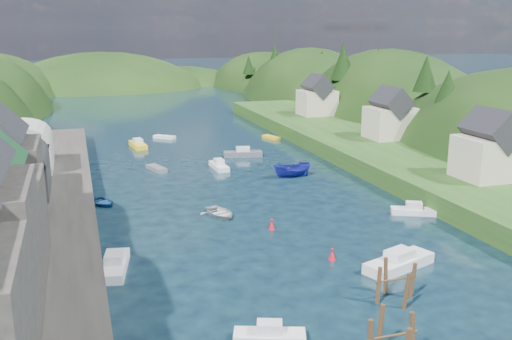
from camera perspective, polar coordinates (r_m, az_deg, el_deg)
name	(u,v)px	position (r m, az deg, el deg)	size (l,w,h in m)	color
ground	(212,162)	(86.69, -4.40, 0.80)	(600.00, 600.00, 0.00)	black
hillside_right	(387,156)	(127.84, 12.98, 1.39)	(36.00, 245.56, 48.00)	black
far_hills	(136,116)	(209.46, -11.89, 5.34)	(103.00, 68.00, 44.00)	black
hill_trees	(192,79)	(100.85, -6.47, 9.00)	(91.93, 149.78, 12.66)	black
quay_left	(30,242)	(55.71, -21.70, -6.72)	(12.00, 110.00, 2.00)	#2D2B28
boat_sheds	(19,154)	(73.01, -22.65, 1.47)	(7.00, 21.00, 7.50)	#2D2D30
terrace_right	(392,157)	(86.63, 13.49, 1.25)	(16.00, 120.00, 2.40)	#234719
right_bank_cottages	(384,117)	(94.34, 12.63, 5.20)	(9.00, 59.24, 8.41)	beige
piling_cluster_far	(396,286)	(44.45, 13.78, -11.22)	(3.43, 3.17, 3.39)	#382314
channel_buoy_near	(332,255)	(50.92, 7.63, -8.39)	(0.70, 0.70, 1.10)	#B40E1D
channel_buoy_far	(272,225)	(57.84, 1.58, -5.48)	(0.70, 0.70, 1.10)	#B40E1D
moored_boats	(254,218)	(59.19, -0.24, -4.87)	(37.10, 89.21, 2.20)	white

